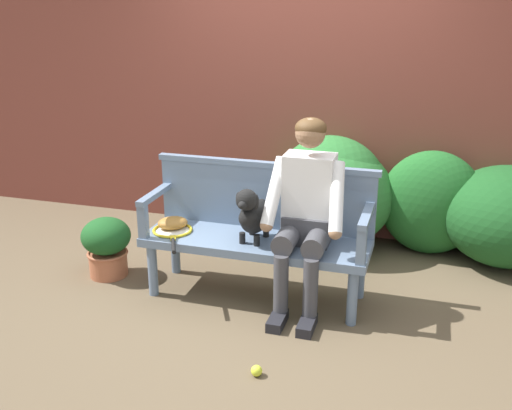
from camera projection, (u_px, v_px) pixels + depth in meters
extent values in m
plane|color=brown|center=(256.00, 295.00, 4.35)|extent=(40.00, 40.00, 0.00)
cube|color=brown|center=(305.00, 105.00, 5.35)|extent=(8.00, 0.30, 2.29)
ellipsoid|color=#1E5B23|center=(431.00, 203.00, 4.95)|extent=(0.84, 0.51, 0.89)
ellipsoid|color=#286B2D|center=(330.00, 191.00, 5.14)|extent=(0.98, 0.83, 0.96)
ellipsoid|color=#194C1E|center=(508.00, 216.00, 4.76)|extent=(1.05, 1.00, 0.81)
ellipsoid|color=#286B2D|center=(329.00, 195.00, 5.13)|extent=(1.12, 1.07, 0.90)
cube|color=slate|center=(256.00, 242.00, 4.21)|extent=(1.61, 0.52, 0.06)
cylinder|color=slate|center=(153.00, 270.00, 4.30)|extent=(0.07, 0.07, 0.39)
cylinder|color=slate|center=(352.00, 298.00, 3.91)|extent=(0.07, 0.07, 0.39)
cylinder|color=slate|center=(175.00, 249.00, 4.66)|extent=(0.07, 0.07, 0.39)
cylinder|color=slate|center=(360.00, 272.00, 4.27)|extent=(0.07, 0.07, 0.39)
cube|color=slate|center=(265.00, 198.00, 4.33)|extent=(1.61, 0.05, 0.46)
cube|color=slate|center=(265.00, 165.00, 4.25)|extent=(1.65, 0.06, 0.04)
cube|color=slate|center=(143.00, 222.00, 4.17)|extent=(0.06, 0.06, 0.24)
cube|color=slate|center=(156.00, 194.00, 4.32)|extent=(0.06, 0.52, 0.04)
cube|color=slate|center=(361.00, 247.00, 3.76)|extent=(0.06, 0.06, 0.24)
cube|color=slate|center=(367.00, 215.00, 3.91)|extent=(0.06, 0.52, 0.04)
cube|color=black|center=(277.00, 321.00, 3.95)|extent=(0.10, 0.24, 0.07)
cylinder|color=#3D3D42|center=(281.00, 283.00, 3.94)|extent=(0.10, 0.10, 0.40)
cylinder|color=#3D3D42|center=(288.00, 238.00, 4.00)|extent=(0.15, 0.33, 0.15)
cube|color=black|center=(307.00, 325.00, 3.89)|extent=(0.10, 0.24, 0.07)
cylinder|color=#3D3D42|center=(310.00, 287.00, 3.88)|extent=(0.10, 0.10, 0.40)
cylinder|color=#3D3D42|center=(317.00, 241.00, 3.95)|extent=(0.15, 0.33, 0.15)
cube|color=#3D3D42|center=(307.00, 228.00, 4.12)|extent=(0.32, 0.24, 0.20)
cube|color=white|center=(309.00, 192.00, 4.05)|extent=(0.34, 0.22, 0.52)
cylinder|color=white|center=(275.00, 191.00, 3.99)|extent=(0.14, 0.34, 0.45)
sphere|color=#936B4C|center=(267.00, 225.00, 3.95)|extent=(0.09, 0.09, 0.09)
cylinder|color=white|center=(337.00, 197.00, 3.87)|extent=(0.14, 0.34, 0.45)
sphere|color=#936B4C|center=(335.00, 233.00, 3.82)|extent=(0.09, 0.09, 0.09)
sphere|color=#936B4C|center=(310.00, 133.00, 3.89)|extent=(0.20, 0.20, 0.20)
ellipsoid|color=#51381E|center=(311.00, 128.00, 3.89)|extent=(0.21, 0.21, 0.14)
cylinder|color=black|center=(242.00, 238.00, 4.11)|extent=(0.04, 0.04, 0.08)
cylinder|color=black|center=(257.00, 240.00, 4.07)|extent=(0.04, 0.04, 0.08)
cylinder|color=black|center=(252.00, 229.00, 4.26)|extent=(0.04, 0.04, 0.08)
cylinder|color=black|center=(266.00, 231.00, 4.22)|extent=(0.04, 0.04, 0.08)
ellipsoid|color=black|center=(254.00, 216.00, 4.12)|extent=(0.22, 0.31, 0.23)
sphere|color=black|center=(249.00, 218.00, 4.02)|extent=(0.14, 0.14, 0.14)
sphere|color=black|center=(247.00, 200.00, 3.95)|extent=(0.15, 0.15, 0.15)
ellipsoid|color=black|center=(243.00, 205.00, 3.90)|extent=(0.07, 0.09, 0.05)
ellipsoid|color=black|center=(239.00, 200.00, 3.98)|extent=(0.05, 0.04, 0.11)
ellipsoid|color=black|center=(256.00, 202.00, 3.94)|extent=(0.05, 0.04, 0.11)
sphere|color=black|center=(262.00, 204.00, 4.22)|extent=(0.07, 0.07, 0.07)
torus|color=yellow|center=(172.00, 230.00, 4.32)|extent=(0.39, 0.39, 0.02)
cylinder|color=silver|center=(172.00, 231.00, 4.33)|extent=(0.25, 0.25, 0.00)
cube|color=yellow|center=(173.00, 238.00, 4.17)|extent=(0.06, 0.08, 0.02)
cylinder|color=black|center=(174.00, 246.00, 4.04)|extent=(0.12, 0.21, 0.03)
ellipsoid|color=#9E6B2D|center=(173.00, 223.00, 4.36)|extent=(0.28, 0.26, 0.09)
sphere|color=#CCDB33|center=(257.00, 371.00, 3.42)|extent=(0.07, 0.07, 0.07)
cylinder|color=#A85B3D|center=(108.00, 264.00, 4.65)|extent=(0.29, 0.29, 0.19)
torus|color=#A85B3D|center=(107.00, 253.00, 4.61)|extent=(0.32, 0.32, 0.02)
ellipsoid|color=#194C1E|center=(106.00, 236.00, 4.57)|extent=(0.38, 0.38, 0.28)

